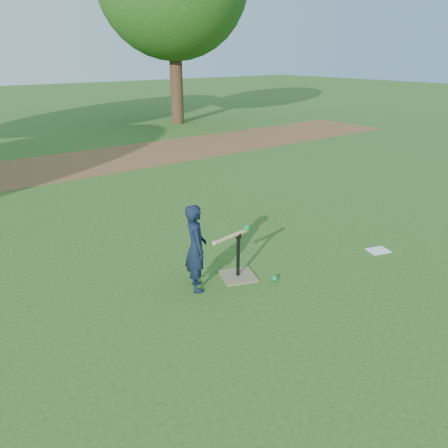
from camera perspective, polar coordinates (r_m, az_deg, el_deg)
ground at (r=5.66m, az=1.92°, el=-7.51°), size 80.00×80.00×0.00m
dirt_strip at (r=12.06m, az=-21.34°, el=6.92°), size 24.00×3.00×0.01m
child at (r=5.27m, az=-3.69°, el=-3.14°), size 0.40×0.47×1.10m
wiffle_ball_ground at (r=5.68m, az=6.62°, el=-7.07°), size 0.08×0.08×0.08m
clipboard at (r=6.87m, az=19.51°, el=-3.28°), size 0.36×0.31×0.01m
batting_tee at (r=5.72m, az=1.83°, el=-5.92°), size 0.55×0.55×0.61m
swing_action at (r=5.42m, az=1.23°, el=-1.45°), size 0.63×0.14×0.13m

